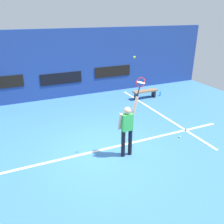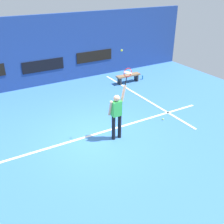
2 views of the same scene
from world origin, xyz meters
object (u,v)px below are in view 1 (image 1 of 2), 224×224
at_px(tennis_player, 127,127).
at_px(tennis_racket, 140,84).
at_px(tennis_ball, 134,57).
at_px(water_bottle, 160,94).
at_px(court_bench, 145,92).
at_px(spare_ball, 180,137).

height_order(tennis_player, tennis_racket, tennis_racket).
height_order(tennis_ball, water_bottle, tennis_ball).
distance_m(court_bench, water_bottle, 1.01).
height_order(tennis_player, spare_ball, tennis_player).
bearing_deg(tennis_racket, tennis_player, 179.40).
xyz_separation_m(court_bench, water_bottle, (0.99, 0.00, -0.22)).
bearing_deg(spare_ball, tennis_ball, -175.69).
bearing_deg(spare_ball, tennis_player, -174.64).
xyz_separation_m(tennis_racket, tennis_ball, (-0.20, 0.06, 0.77)).
relative_size(tennis_ball, water_bottle, 0.28).
bearing_deg(tennis_ball, water_bottle, 46.49).
relative_size(tennis_player, court_bench, 1.42).
distance_m(tennis_player, tennis_racket, 1.43).
xyz_separation_m(tennis_ball, court_bench, (3.28, 4.50, -2.82)).
height_order(tennis_racket, court_bench, tennis_racket).
relative_size(water_bottle, spare_ball, 3.53).
xyz_separation_m(court_bench, spare_ball, (-1.13, -4.34, -0.30)).
distance_m(water_bottle, spare_ball, 4.83).
distance_m(tennis_player, water_bottle, 6.45).
distance_m(tennis_racket, water_bottle, 6.52).
bearing_deg(tennis_ball, court_bench, 53.90).
bearing_deg(tennis_player, tennis_ball, 16.14).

